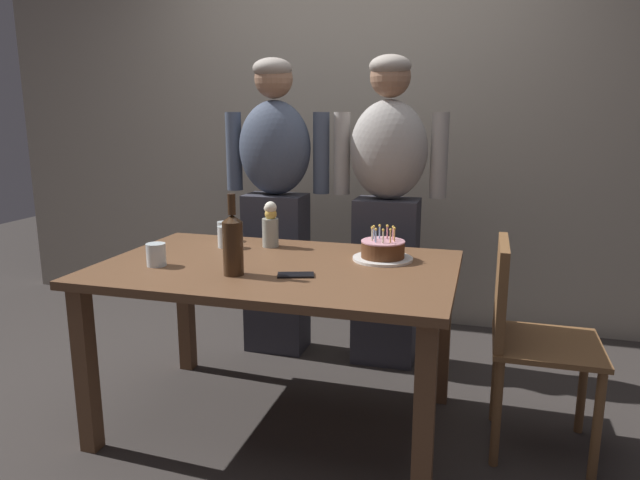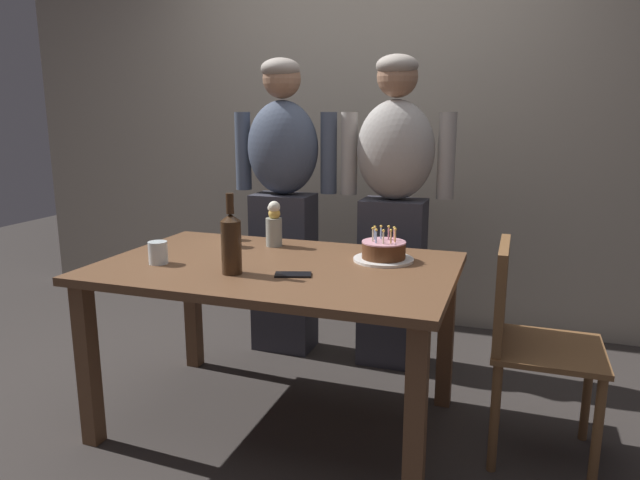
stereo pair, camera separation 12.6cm
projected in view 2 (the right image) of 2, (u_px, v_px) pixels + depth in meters
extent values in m
plane|color=#332D2B|center=(279.00, 421.00, 2.64)|extent=(10.00, 10.00, 0.00)
cube|color=#9E9384|center=(369.00, 124.00, 3.79)|extent=(5.20, 0.10, 2.60)
cube|color=brown|center=(277.00, 268.00, 2.48)|extent=(1.50, 0.96, 0.03)
cube|color=brown|center=(88.00, 365.00, 2.40)|extent=(0.07, 0.07, 0.70)
cube|color=brown|center=(415.00, 420.00, 1.96)|extent=(0.07, 0.07, 0.70)
cube|color=brown|center=(193.00, 304.00, 3.15)|extent=(0.07, 0.07, 0.70)
cube|color=brown|center=(446.00, 335.00, 2.72)|extent=(0.07, 0.07, 0.70)
cylinder|color=white|center=(383.00, 259.00, 2.53)|extent=(0.26, 0.26, 0.01)
cylinder|color=#512D19|center=(384.00, 250.00, 2.52)|extent=(0.19, 0.19, 0.07)
cylinder|color=#D18E9E|center=(384.00, 242.00, 2.51)|extent=(0.19, 0.19, 0.01)
cylinder|color=beige|center=(373.00, 236.00, 2.51)|extent=(0.01, 0.01, 0.05)
sphere|color=#F9C64C|center=(373.00, 228.00, 2.50)|extent=(0.01, 0.01, 0.01)
cylinder|color=#93B7DB|center=(376.00, 237.00, 2.48)|extent=(0.01, 0.01, 0.05)
sphere|color=#F9C64C|center=(376.00, 230.00, 2.47)|extent=(0.01, 0.01, 0.01)
cylinder|color=beige|center=(383.00, 238.00, 2.46)|extent=(0.01, 0.01, 0.05)
sphere|color=#F9C64C|center=(383.00, 231.00, 2.45)|extent=(0.01, 0.01, 0.01)
cylinder|color=#EAB266|center=(391.00, 238.00, 2.47)|extent=(0.01, 0.01, 0.05)
sphere|color=#F9C64C|center=(391.00, 230.00, 2.46)|extent=(0.01, 0.01, 0.01)
cylinder|color=#EAB266|center=(395.00, 236.00, 2.49)|extent=(0.01, 0.01, 0.05)
sphere|color=#F9C64C|center=(395.00, 229.00, 2.48)|extent=(0.01, 0.01, 0.01)
cylinder|color=pink|center=(394.00, 235.00, 2.52)|extent=(0.01, 0.01, 0.05)
sphere|color=#F9C64C|center=(394.00, 228.00, 2.52)|extent=(0.01, 0.01, 0.01)
cylinder|color=pink|center=(389.00, 234.00, 2.55)|extent=(0.01, 0.01, 0.05)
sphere|color=#F9C64C|center=(389.00, 227.00, 2.54)|extent=(0.01, 0.01, 0.01)
cylinder|color=#93B7DB|center=(381.00, 233.00, 2.55)|extent=(0.01, 0.01, 0.05)
sphere|color=#F9C64C|center=(381.00, 226.00, 2.55)|extent=(0.01, 0.01, 0.01)
cylinder|color=#93B7DB|center=(375.00, 234.00, 2.54)|extent=(0.01, 0.01, 0.05)
sphere|color=#F9C64C|center=(375.00, 227.00, 2.53)|extent=(0.01, 0.01, 0.01)
cylinder|color=silver|center=(229.00, 236.00, 2.79)|extent=(0.07, 0.07, 0.10)
cylinder|color=silver|center=(158.00, 253.00, 2.47)|extent=(0.08, 0.08, 0.10)
cylinder|color=silver|center=(229.00, 230.00, 2.94)|extent=(0.06, 0.06, 0.10)
cylinder|color=#382314|center=(231.00, 247.00, 2.31)|extent=(0.08, 0.08, 0.21)
cone|color=#382314|center=(230.00, 217.00, 2.28)|extent=(0.08, 0.08, 0.03)
cylinder|color=#382314|center=(230.00, 204.00, 2.27)|extent=(0.03, 0.03, 0.08)
cube|color=black|center=(293.00, 275.00, 2.30)|extent=(0.16, 0.11, 0.01)
cylinder|color=#999E93|center=(274.00, 232.00, 2.79)|extent=(0.08, 0.08, 0.14)
sphere|color=silver|center=(271.00, 208.00, 2.78)|extent=(0.04, 0.04, 0.04)
sphere|color=silver|center=(274.00, 207.00, 2.77)|extent=(0.06, 0.06, 0.06)
sphere|color=gold|center=(274.00, 214.00, 2.77)|extent=(0.06, 0.06, 0.06)
cube|color=#33333D|center=(284.00, 272.00, 3.38)|extent=(0.34, 0.23, 0.92)
ellipsoid|color=#424C60|center=(283.00, 148.00, 3.23)|extent=(0.41, 0.27, 0.52)
sphere|color=#936B51|center=(282.00, 79.00, 3.15)|extent=(0.21, 0.21, 0.21)
ellipsoid|color=gray|center=(281.00, 69.00, 3.12)|extent=(0.21, 0.21, 0.12)
cylinder|color=#424C60|center=(329.00, 153.00, 3.18)|extent=(0.09, 0.09, 0.44)
cylinder|color=#424C60|center=(243.00, 151.00, 3.34)|extent=(0.09, 0.09, 0.44)
cube|color=#33333D|center=(392.00, 283.00, 3.18)|extent=(0.34, 0.23, 0.92)
ellipsoid|color=#9E9993|center=(395.00, 150.00, 3.02)|extent=(0.41, 0.27, 0.52)
sphere|color=#936B51|center=(398.00, 77.00, 2.94)|extent=(0.21, 0.21, 0.21)
ellipsoid|color=gray|center=(397.00, 66.00, 2.92)|extent=(0.21, 0.21, 0.12)
cylinder|color=#9E9993|center=(446.00, 156.00, 2.97)|extent=(0.09, 0.09, 0.44)
cylinder|color=#9E9993|center=(349.00, 154.00, 3.14)|extent=(0.09, 0.09, 0.44)
cube|color=brown|center=(548.00, 349.00, 2.29)|extent=(0.42, 0.42, 0.02)
cube|color=brown|center=(501.00, 293.00, 2.30)|extent=(0.04, 0.40, 0.40)
cylinder|color=brown|center=(597.00, 434.00, 2.11)|extent=(0.04, 0.04, 0.45)
cylinder|color=brown|center=(587.00, 391.00, 2.45)|extent=(0.04, 0.04, 0.45)
cylinder|color=brown|center=(494.00, 418.00, 2.23)|extent=(0.04, 0.04, 0.45)
cylinder|color=brown|center=(498.00, 378.00, 2.56)|extent=(0.04, 0.04, 0.45)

